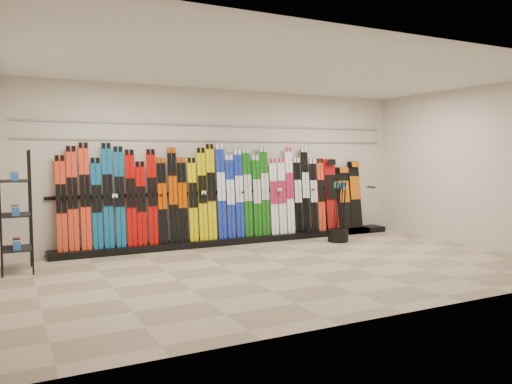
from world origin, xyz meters
name	(u,v)px	position (x,y,z in m)	size (l,w,h in m)	color
floor	(289,267)	(0.00, 0.00, 0.00)	(8.00, 8.00, 0.00)	gray
back_wall	(225,167)	(0.00, 2.50, 1.50)	(8.00, 8.00, 0.00)	beige
right_wall	(473,167)	(4.00, 0.00, 1.50)	(5.00, 5.00, 0.00)	beige
ceiling	(290,70)	(0.00, 0.00, 3.00)	(8.00, 8.00, 0.00)	silver
ski_rack_base	(240,240)	(0.22, 2.28, 0.06)	(8.00, 0.40, 0.12)	black
skis	(206,196)	(-0.47, 2.31, 0.96)	(5.37, 0.19, 1.82)	red
snowboards	(343,195)	(2.77, 2.35, 0.84)	(0.93, 0.23, 1.52)	#990C0C
accessory_rack	(15,211)	(-3.75, 1.55, 0.90)	(0.40, 0.60, 1.80)	black
pole_bin	(338,235)	(2.03, 1.52, 0.12)	(0.40, 0.40, 0.25)	black
ski_poles	(340,211)	(2.06, 1.50, 0.61)	(0.30, 0.37, 1.18)	black
slatwall_rail_0	(225,141)	(0.00, 2.48, 2.00)	(7.60, 0.02, 0.03)	gray
slatwall_rail_1	(225,126)	(0.00, 2.48, 2.30)	(7.60, 0.02, 0.03)	gray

